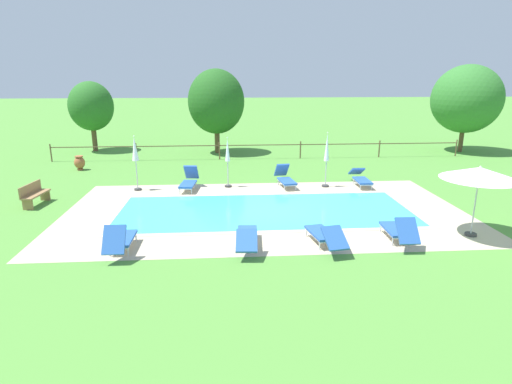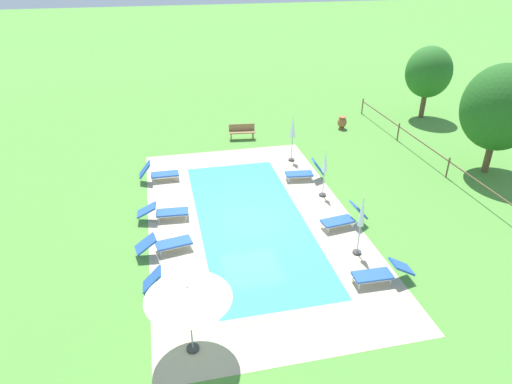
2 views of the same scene
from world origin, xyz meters
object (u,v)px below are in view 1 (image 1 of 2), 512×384
Objects in this scene: sun_lounger_south_near_corner at (285,178)px; sun_lounger_south_far at (325,235)px; wooden_bench_lawn_side at (34,194)px; sun_lounger_north_end at (398,230)px; tree_centre at (91,106)px; sun_lounger_north_near_steps at (189,181)px; sun_lounger_north_far at (361,178)px; patio_umbrella_closed_row_west at (135,153)px; patio_umbrella_open_foreground at (480,173)px; sun_lounger_north_mid at (247,236)px; terracotta_urn_near_fence at (80,162)px; sun_lounger_south_mid at (121,239)px; tree_far_west at (466,99)px; patio_umbrella_closed_row_centre at (228,156)px; tree_west_mid at (216,102)px; patio_umbrella_closed_row_mid_west at (327,152)px.

sun_lounger_south_near_corner reaches higher than sun_lounger_south_far.
sun_lounger_south_far is 11.53m from wooden_bench_lawn_side.
sun_lounger_north_end is at bearing -20.28° from wooden_bench_lawn_side.
sun_lounger_south_far is 20.91m from tree_centre.
sun_lounger_north_near_steps is 4.38m from sun_lounger_south_near_corner.
sun_lounger_north_far is (7.88, 0.12, -0.04)m from sun_lounger_north_near_steps.
patio_umbrella_closed_row_west is (-2.27, 0.03, 1.29)m from sun_lounger_north_near_steps.
patio_umbrella_open_foreground reaches higher than sun_lounger_north_near_steps.
sun_lounger_north_far is 10.24m from patio_umbrella_closed_row_west.
sun_lounger_north_mid is 4.65m from sun_lounger_north_end.
sun_lounger_south_mid is at bearing -66.89° from terracotta_urn_near_fence.
sun_lounger_north_near_steps is 0.81× the size of patio_umbrella_open_foreground.
terracotta_urn_near_fence is at bearing 163.02° from sun_lounger_north_far.
sun_lounger_north_near_steps is at bearing 124.00° from sun_lounger_south_far.
sun_lounger_north_near_steps is 11.48m from patio_umbrella_open_foreground.
wooden_bench_lawn_side reaches higher than terracotta_urn_near_fence.
sun_lounger_north_mid is 0.37× the size of tree_far_west.
sun_lounger_north_mid is 1.13× the size of sun_lounger_south_mid.
wooden_bench_lawn_side is at bearing 159.72° from sun_lounger_north_end.
tree_centre is (-4.83, 10.33, 1.26)m from patio_umbrella_closed_row_west.
patio_umbrella_closed_row_centre is 9.01m from terracotta_urn_near_fence.
sun_lounger_south_mid is 0.88× the size of sun_lounger_south_far.
sun_lounger_north_end is 0.84× the size of patio_umbrella_closed_row_centre.
sun_lounger_south_mid is at bearing -98.96° from tree_west_mid.
tree_west_mid is at bearing 119.32° from patio_umbrella_closed_row_mid_west.
patio_umbrella_closed_row_mid_west reaches higher than patio_umbrella_closed_row_centre.
sun_lounger_south_near_corner is 0.79× the size of patio_umbrella_closed_row_west.
sun_lounger_south_far is 0.86× the size of patio_umbrella_closed_row_west.
sun_lounger_south_near_corner is 0.42× the size of tree_centre.
terracotta_urn_near_fence is 9.14m from tree_west_mid.
sun_lounger_north_end is at bearing -36.02° from patio_umbrella_closed_row_west.
sun_lounger_north_mid is 1.36× the size of wooden_bench_lawn_side.
sun_lounger_north_far is 14.72m from terracotta_urn_near_fence.
patio_umbrella_closed_row_west is at bearing 135.14° from sun_lounger_south_far.
tree_far_west is (7.83, 14.72, 1.39)m from patio_umbrella_open_foreground.
patio_umbrella_closed_row_mid_west is (7.60, 6.86, 1.21)m from sun_lounger_south_mid.
sun_lounger_north_far is (5.62, 6.84, 0.00)m from sun_lounger_north_mid.
tree_centre is at bearing 115.05° from patio_umbrella_closed_row_west.
sun_lounger_north_mid is 8.85m from sun_lounger_north_far.
sun_lounger_north_end is 0.36× the size of tree_west_mid.
sun_lounger_north_near_steps is 0.98× the size of sun_lounger_north_end.
patio_umbrella_closed_row_centre is (-2.63, 0.08, 1.07)m from sun_lounger_south_near_corner.
wooden_bench_lawn_side is 2.00× the size of terracotta_urn_near_fence.
sun_lounger_north_far is 1.07× the size of sun_lounger_north_end.
sun_lounger_north_far is 0.82× the size of patio_umbrella_closed_row_mid_west.
sun_lounger_north_far is at bearing -16.98° from terracotta_urn_near_fence.
patio_umbrella_closed_row_west reaches higher than patio_umbrella_closed_row_centre.
tree_centre is (-7.10, 10.36, 2.56)m from sun_lounger_north_near_steps.
sun_lounger_north_mid is 13.99m from terracotta_urn_near_fence.
patio_umbrella_closed_row_west is at bearing -179.98° from patio_umbrella_closed_row_mid_west.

